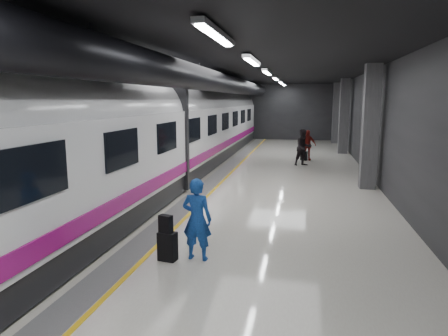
{
  "coord_description": "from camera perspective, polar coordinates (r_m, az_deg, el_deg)",
  "views": [
    {
      "loc": [
        2.19,
        -13.25,
        3.23
      ],
      "look_at": [
        0.02,
        -2.4,
        1.34
      ],
      "focal_mm": 32.0,
      "sensor_mm": 36.0,
      "label": 1
    }
  ],
  "objects": [
    {
      "name": "ground",
      "position": [
        13.82,
        1.87,
        -3.83
      ],
      "size": [
        40.0,
        40.0,
        0.0
      ],
      "primitive_type": "plane",
      "color": "silver",
      "rests_on": "ground"
    },
    {
      "name": "platform_hall",
      "position": [
        14.43,
        1.44,
        10.91
      ],
      "size": [
        10.02,
        40.02,
        4.51
      ],
      "color": "black",
      "rests_on": "ground"
    },
    {
      "name": "train",
      "position": [
        14.37,
        -11.0,
        4.89
      ],
      "size": [
        3.05,
        38.0,
        4.05
      ],
      "color": "black",
      "rests_on": "ground"
    },
    {
      "name": "traveler_main",
      "position": [
        8.16,
        -3.88,
        -7.31
      ],
      "size": [
        0.65,
        0.46,
        1.7
      ],
      "primitive_type": "imported",
      "rotation": [
        0.0,
        0.0,
        3.05
      ],
      "color": "blue",
      "rests_on": "ground"
    },
    {
      "name": "suitcase_main",
      "position": [
        8.33,
        -8.06,
        -11.02
      ],
      "size": [
        0.4,
        0.29,
        0.59
      ],
      "primitive_type": "cube",
      "rotation": [
        0.0,
        0.0,
        -0.17
      ],
      "color": "black",
      "rests_on": "ground"
    },
    {
      "name": "shoulder_bag",
      "position": [
        8.17,
        -8.35,
        -7.9
      ],
      "size": [
        0.3,
        0.23,
        0.36
      ],
      "primitive_type": "cube",
      "rotation": [
        0.0,
        0.0,
        -0.35
      ],
      "color": "black",
      "rests_on": "suitcase_main"
    },
    {
      "name": "traveler_far_a",
      "position": [
        20.13,
        11.27,
        2.89
      ],
      "size": [
        1.11,
        1.04,
        1.82
      ],
      "primitive_type": "imported",
      "rotation": [
        0.0,
        0.0,
        0.52
      ],
      "color": "black",
      "rests_on": "ground"
    },
    {
      "name": "traveler_far_b",
      "position": [
        22.06,
        11.79,
        3.22
      ],
      "size": [
        1.03,
        0.62,
        1.64
      ],
      "primitive_type": "imported",
      "rotation": [
        0.0,
        0.0,
        0.25
      ],
      "color": "maroon",
      "rests_on": "ground"
    },
    {
      "name": "suitcase_far",
      "position": [
        22.02,
        11.36,
        1.72
      ],
      "size": [
        0.39,
        0.32,
        0.49
      ],
      "primitive_type": "cube",
      "rotation": [
        0.0,
        0.0,
        -0.34
      ],
      "color": "black",
      "rests_on": "ground"
    }
  ]
}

